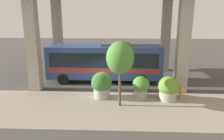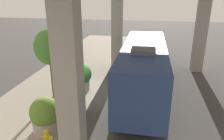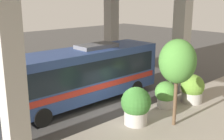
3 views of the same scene
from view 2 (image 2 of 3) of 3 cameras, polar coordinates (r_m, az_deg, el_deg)
The scene contains 8 objects.
ground_plane at distance 14.99m, azimuth -4.12°, elevation -6.01°, with size 80.00×80.00×0.00m, color #474442.
sidewalk_strip at distance 15.93m, azimuth -14.69°, elevation -4.99°, with size 6.00×40.00×0.02m.
bus at distance 14.22m, azimuth 8.20°, elevation 0.82°, with size 2.80×10.29×3.57m.
fire_hydrant at distance 10.44m, azimuth -16.63°, elevation -16.61°, with size 0.52×0.25×0.92m.
planter_front at distance 15.16m, azimuth -8.22°, elevation -1.67°, with size 1.55×1.55×1.98m.
planter_middle at distance 12.59m, azimuth -10.77°, elevation -7.48°, with size 1.28×1.28×1.61m.
planter_back at distance 11.27m, azimuth -17.07°, elevation -11.23°, with size 1.44×1.44×1.79m.
street_tree_near at distance 13.77m, azimuth -16.04°, elevation 5.67°, with size 1.82×1.82×4.45m.
Camera 2 is at (3.37, -13.06, 6.53)m, focal length 35.00 mm.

